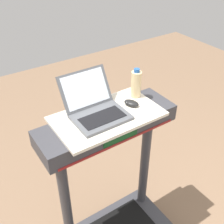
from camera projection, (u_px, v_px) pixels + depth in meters
desk_board at (107, 116)px, 1.71m from camera, size 0.66×0.38×0.02m
laptop at (96, 108)px, 1.68m from camera, size 0.32×0.35×0.22m
computer_mouse at (131, 103)px, 1.78m from camera, size 0.10×0.12×0.03m
water_bottle at (136, 84)px, 1.83m from camera, size 0.07×0.07×0.20m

